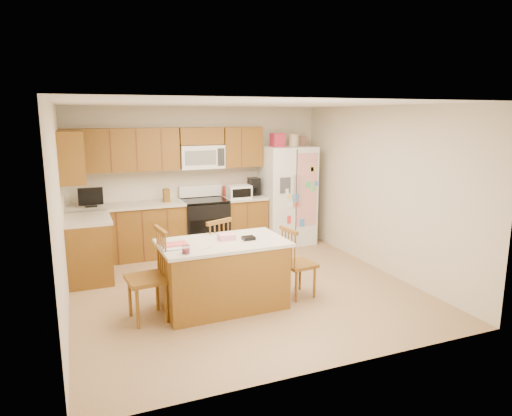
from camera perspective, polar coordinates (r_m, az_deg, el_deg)
name	(u,v)px	position (r m, az deg, el deg)	size (l,w,h in m)	color
ground	(243,288)	(6.45, -1.66, -9.91)	(4.50, 4.50, 0.00)	olive
room_shell	(242,185)	(6.07, -1.74, 2.84)	(4.60, 4.60, 2.52)	beige
cabinetry	(148,205)	(7.64, -13.33, 0.35)	(3.36, 1.56, 2.15)	brown
stove	(205,224)	(8.07, -6.44, -2.02)	(0.76, 0.65, 1.13)	black
refrigerator	(287,194)	(8.47, 3.91, 1.75)	(0.90, 0.79, 2.04)	white
island	(223,274)	(5.73, -4.13, -8.19)	(1.56, 0.94, 0.93)	brown
windsor_chair_left	(149,278)	(5.49, -13.20, -8.48)	(0.49, 0.51, 1.08)	brown
windsor_chair_back	(213,256)	(6.25, -5.45, -6.02)	(0.56, 0.55, 1.01)	brown
windsor_chair_right	(297,264)	(6.04, 5.14, -6.97)	(0.44, 0.46, 0.94)	brown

